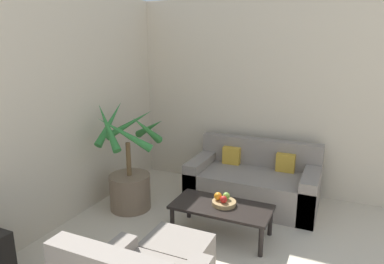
{
  "coord_description": "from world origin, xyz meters",
  "views": [
    {
      "loc": [
        -0.54,
        1.01,
        2.04
      ],
      "look_at": [
        -2.25,
        4.78,
        1.0
      ],
      "focal_mm": 32.0,
      "sensor_mm": 36.0,
      "label": 1
    }
  ],
  "objects_px": {
    "sofa_loveseat": "(253,183)",
    "orange_fruit": "(218,196)",
    "apple_red": "(224,199)",
    "apple_green": "(226,196)",
    "coffee_table": "(221,209)",
    "potted_palm": "(130,176)",
    "ottoman": "(177,259)",
    "fruit_bowl": "(224,203)"
  },
  "relations": [
    {
      "from": "potted_palm",
      "to": "apple_green",
      "type": "bearing_deg",
      "value": -2.45
    },
    {
      "from": "fruit_bowl",
      "to": "apple_green",
      "type": "relative_size",
      "value": 3.29
    },
    {
      "from": "coffee_table",
      "to": "fruit_bowl",
      "type": "height_order",
      "value": "fruit_bowl"
    },
    {
      "from": "potted_palm",
      "to": "coffee_table",
      "type": "height_order",
      "value": "potted_palm"
    },
    {
      "from": "apple_green",
      "to": "fruit_bowl",
      "type": "bearing_deg",
      "value": -99.66
    },
    {
      "from": "apple_red",
      "to": "ottoman",
      "type": "xyz_separation_m",
      "value": [
        -0.14,
        -0.85,
        -0.24
      ]
    },
    {
      "from": "apple_green",
      "to": "orange_fruit",
      "type": "relative_size",
      "value": 0.93
    },
    {
      "from": "sofa_loveseat",
      "to": "fruit_bowl",
      "type": "bearing_deg",
      "value": -95.57
    },
    {
      "from": "coffee_table",
      "to": "apple_green",
      "type": "height_order",
      "value": "apple_green"
    },
    {
      "from": "apple_red",
      "to": "fruit_bowl",
      "type": "bearing_deg",
      "value": 103.38
    },
    {
      "from": "sofa_loveseat",
      "to": "fruit_bowl",
      "type": "height_order",
      "value": "sofa_loveseat"
    },
    {
      "from": "potted_palm",
      "to": "orange_fruit",
      "type": "xyz_separation_m",
      "value": [
        1.23,
        -0.1,
        -0.0
      ]
    },
    {
      "from": "coffee_table",
      "to": "orange_fruit",
      "type": "xyz_separation_m",
      "value": [
        -0.05,
        0.03,
        0.13
      ]
    },
    {
      "from": "sofa_loveseat",
      "to": "coffee_table",
      "type": "relative_size",
      "value": 1.53
    },
    {
      "from": "potted_palm",
      "to": "apple_red",
      "type": "distance_m",
      "value": 1.32
    },
    {
      "from": "apple_red",
      "to": "apple_green",
      "type": "bearing_deg",
      "value": 91.07
    },
    {
      "from": "sofa_loveseat",
      "to": "fruit_bowl",
      "type": "relative_size",
      "value": 6.27
    },
    {
      "from": "ottoman",
      "to": "orange_fruit",
      "type": "bearing_deg",
      "value": 86.5
    },
    {
      "from": "apple_green",
      "to": "ottoman",
      "type": "bearing_deg",
      "value": -98.17
    },
    {
      "from": "potted_palm",
      "to": "apple_red",
      "type": "relative_size",
      "value": 17.84
    },
    {
      "from": "potted_palm",
      "to": "apple_red",
      "type": "bearing_deg",
      "value": -6.48
    },
    {
      "from": "fruit_bowl",
      "to": "orange_fruit",
      "type": "relative_size",
      "value": 3.07
    },
    {
      "from": "ottoman",
      "to": "potted_palm",
      "type": "bearing_deg",
      "value": 139.79
    },
    {
      "from": "apple_red",
      "to": "ottoman",
      "type": "relative_size",
      "value": 0.14
    },
    {
      "from": "apple_red",
      "to": "orange_fruit",
      "type": "height_order",
      "value": "orange_fruit"
    },
    {
      "from": "potted_palm",
      "to": "ottoman",
      "type": "height_order",
      "value": "potted_palm"
    },
    {
      "from": "apple_green",
      "to": "orange_fruit",
      "type": "xyz_separation_m",
      "value": [
        -0.08,
        -0.05,
        0.0
      ]
    },
    {
      "from": "potted_palm",
      "to": "apple_green",
      "type": "distance_m",
      "value": 1.31
    },
    {
      "from": "coffee_table",
      "to": "apple_red",
      "type": "distance_m",
      "value": 0.13
    },
    {
      "from": "potted_palm",
      "to": "sofa_loveseat",
      "type": "bearing_deg",
      "value": 30.68
    },
    {
      "from": "sofa_loveseat",
      "to": "orange_fruit",
      "type": "xyz_separation_m",
      "value": [
        -0.16,
        -0.93,
        0.16
      ]
    },
    {
      "from": "fruit_bowl",
      "to": "ottoman",
      "type": "height_order",
      "value": "fruit_bowl"
    },
    {
      "from": "potted_palm",
      "to": "orange_fruit",
      "type": "relative_size",
      "value": 16.19
    },
    {
      "from": "apple_green",
      "to": "coffee_table",
      "type": "bearing_deg",
      "value": -108.53
    },
    {
      "from": "sofa_loveseat",
      "to": "apple_red",
      "type": "height_order",
      "value": "sofa_loveseat"
    },
    {
      "from": "potted_palm",
      "to": "apple_green",
      "type": "height_order",
      "value": "potted_palm"
    },
    {
      "from": "apple_green",
      "to": "sofa_loveseat",
      "type": "bearing_deg",
      "value": 84.66
    },
    {
      "from": "coffee_table",
      "to": "fruit_bowl",
      "type": "xyz_separation_m",
      "value": [
        0.02,
        0.03,
        0.07
      ]
    },
    {
      "from": "fruit_bowl",
      "to": "orange_fruit",
      "type": "height_order",
      "value": "orange_fruit"
    },
    {
      "from": "coffee_table",
      "to": "ottoman",
      "type": "height_order",
      "value": "ottoman"
    },
    {
      "from": "apple_red",
      "to": "apple_green",
      "type": "relative_size",
      "value": 0.97
    },
    {
      "from": "fruit_bowl",
      "to": "orange_fruit",
      "type": "xyz_separation_m",
      "value": [
        -0.07,
        0.0,
        0.07
      ]
    }
  ]
}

